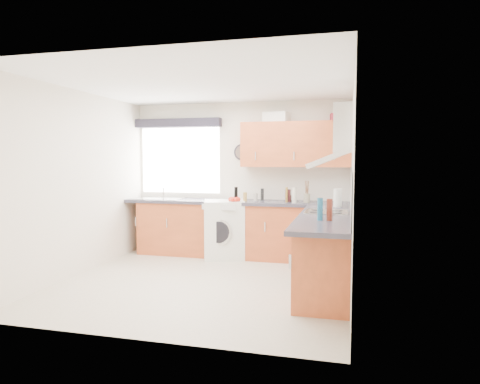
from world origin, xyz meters
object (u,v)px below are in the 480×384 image
(upper_cabinets, at_px, (296,144))
(washing_machine, at_px, (224,229))
(extractor_hood, at_px, (336,143))
(oven, at_px, (326,251))

(upper_cabinets, height_order, washing_machine, upper_cabinets)
(upper_cabinets, distance_m, washing_machine, 1.75)
(extractor_hood, relative_size, upper_cabinets, 0.46)
(extractor_hood, bearing_deg, washing_machine, 147.85)
(oven, bearing_deg, upper_cabinets, 112.54)
(oven, bearing_deg, extractor_hood, -0.00)
(oven, height_order, washing_machine, washing_machine)
(extractor_hood, xyz_separation_m, washing_machine, (-1.75, 1.10, -1.31))
(oven, xyz_separation_m, upper_cabinets, (-0.55, 1.32, 1.38))
(oven, xyz_separation_m, washing_machine, (-1.65, 1.10, 0.03))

